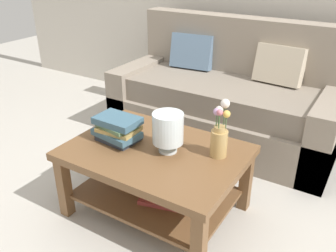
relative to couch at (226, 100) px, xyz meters
The scene contains 6 objects.
ground_plane 1.06m from the couch, 91.15° to the right, with size 10.00×10.00×0.00m, color #B7B2A8.
couch is the anchor object (origin of this frame).
coffee_table 1.25m from the couch, 87.49° to the right, with size 1.09×0.79×0.48m.
book_stack_main 1.32m from the couch, 99.50° to the right, with size 0.32×0.24×0.17m.
glass_hurricane_vase 1.26m from the couch, 83.92° to the right, with size 0.19×0.19×0.25m.
flower_pitcher 1.21m from the couch, 69.37° to the right, with size 0.11×0.11×0.36m.
Camera 1 is at (1.17, -1.88, 1.61)m, focal length 38.60 mm.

